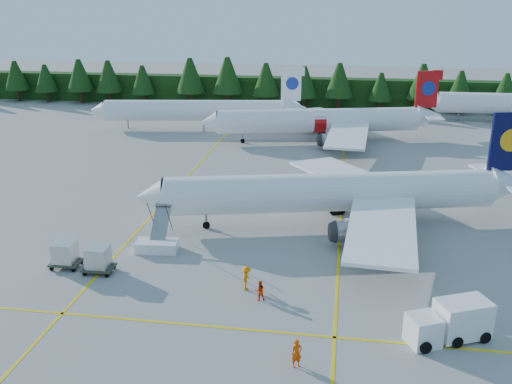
# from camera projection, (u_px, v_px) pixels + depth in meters

# --- Properties ---
(ground) EXTENTS (320.00, 320.00, 0.00)m
(ground) POSITION_uv_depth(u_px,v_px,m) (261.00, 289.00, 45.65)
(ground) COLOR gray
(ground) RESTS_ON ground
(taxi_stripe_a) EXTENTS (0.25, 120.00, 0.01)m
(taxi_stripe_a) POSITION_uv_depth(u_px,v_px,m) (168.00, 198.00, 66.41)
(taxi_stripe_a) COLOR yellow
(taxi_stripe_a) RESTS_ON ground
(taxi_stripe_b) EXTENTS (0.25, 120.00, 0.01)m
(taxi_stripe_b) POSITION_uv_depth(u_px,v_px,m) (341.00, 207.00, 63.45)
(taxi_stripe_b) COLOR yellow
(taxi_stripe_b) RESTS_ON ground
(taxi_stripe_cross) EXTENTS (80.00, 0.25, 0.01)m
(taxi_stripe_cross) POSITION_uv_depth(u_px,v_px,m) (249.00, 330.00, 40.04)
(taxi_stripe_cross) COLOR yellow
(taxi_stripe_cross) RESTS_ON ground
(treeline_hedge) EXTENTS (220.00, 4.00, 6.00)m
(treeline_hedge) POSITION_uv_depth(u_px,v_px,m) (318.00, 92.00, 121.30)
(treeline_hedge) COLOR black
(treeline_hedge) RESTS_ON ground
(airliner_navy) EXTENTS (38.50, 31.30, 11.39)m
(airliner_navy) POSITION_uv_depth(u_px,v_px,m) (324.00, 193.00, 57.52)
(airliner_navy) COLOR white
(airliner_navy) RESTS_ON ground
(airliner_red) EXTENTS (37.42, 30.41, 11.08)m
(airliner_red) POSITION_uv_depth(u_px,v_px,m) (315.00, 121.00, 91.47)
(airliner_red) COLOR white
(airliner_red) RESTS_ON ground
(airliner_far_left) EXTENTS (36.75, 8.67, 10.73)m
(airliner_far_left) POSITION_uv_depth(u_px,v_px,m) (188.00, 110.00, 100.19)
(airliner_far_left) COLOR white
(airliner_far_left) RESTS_ON ground
(airstairs) EXTENTS (3.97, 5.39, 3.43)m
(airstairs) POSITION_uv_depth(u_px,v_px,m) (158.00, 242.00, 52.57)
(airstairs) COLOR white
(airstairs) RESTS_ON ground
(service_truck) EXTENTS (6.03, 4.23, 2.75)m
(service_truck) POSITION_uv_depth(u_px,v_px,m) (449.00, 322.00, 38.52)
(service_truck) COLOR white
(service_truck) RESTS_ON ground
(uld_pair) EXTENTS (5.80, 2.50, 1.95)m
(uld_pair) POSITION_uv_depth(u_px,v_px,m) (82.00, 256.00, 48.48)
(uld_pair) COLOR #333929
(uld_pair) RESTS_ON ground
(crew_a) EXTENTS (0.84, 0.73, 1.93)m
(crew_a) POSITION_uv_depth(u_px,v_px,m) (297.00, 353.00, 35.78)
(crew_a) COLOR #DF4604
(crew_a) RESTS_ON ground
(crew_b) EXTENTS (0.94, 0.83, 1.60)m
(crew_b) POSITION_uv_depth(u_px,v_px,m) (260.00, 291.00, 43.76)
(crew_b) COLOR red
(crew_b) RESTS_ON ground
(crew_c) EXTENTS (0.58, 0.84, 2.00)m
(crew_c) POSITION_uv_depth(u_px,v_px,m) (247.00, 278.00, 45.24)
(crew_c) COLOR orange
(crew_c) RESTS_ON ground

